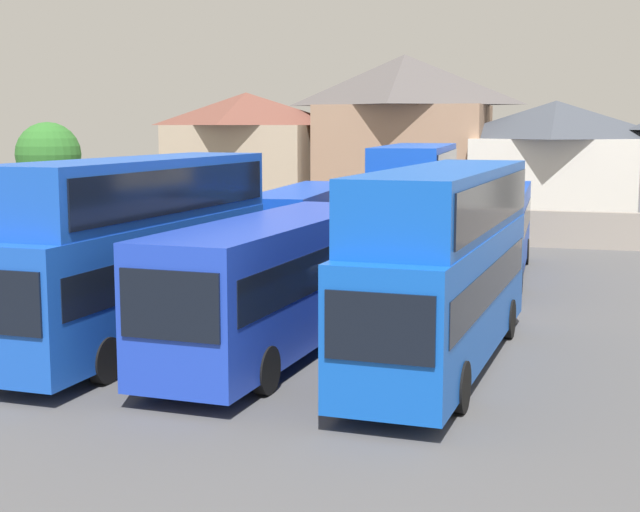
# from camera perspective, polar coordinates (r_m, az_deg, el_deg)

# --- Properties ---
(ground) EXTENTS (140.00, 140.00, 0.00)m
(ground) POSITION_cam_1_polar(r_m,az_deg,el_deg) (41.60, 6.06, -0.18)
(ground) COLOR #4C4C4F
(depot_boundary_wall) EXTENTS (56.00, 0.50, 1.80)m
(depot_boundary_wall) POSITION_cam_1_polar(r_m,az_deg,el_deg) (47.21, 7.43, 1.87)
(depot_boundary_wall) COLOR gray
(depot_boundary_wall) RESTS_ON ground
(bus_1) EXTENTS (2.87, 11.77, 5.06)m
(bus_1) POSITION_cam_1_polar(r_m,az_deg,el_deg) (25.31, -11.06, 0.92)
(bus_1) COLOR blue
(bus_1) RESTS_ON ground
(bus_2) EXTENTS (3.05, 11.31, 3.54)m
(bus_2) POSITION_cam_1_polar(r_m,az_deg,el_deg) (23.89, -2.79, -1.37)
(bus_2) COLOR blue
(bus_2) RESTS_ON ground
(bus_3) EXTENTS (2.90, 11.78, 4.90)m
(bus_3) POSITION_cam_1_polar(r_m,az_deg,el_deg) (22.89, 7.71, 0.04)
(bus_3) COLOR blue
(bus_3) RESTS_ON ground
(bus_4) EXTENTS (3.32, 11.04, 3.36)m
(bus_4) POSITION_cam_1_polar(r_m,az_deg,el_deg) (38.00, -0.96, 2.00)
(bus_4) COLOR blue
(bus_4) RESTS_ON ground
(bus_5) EXTENTS (3.46, 10.91, 5.14)m
(bus_5) POSITION_cam_1_polar(r_m,az_deg,el_deg) (37.51, 5.89, 3.36)
(bus_5) COLOR blue
(bus_5) RESTS_ON ground
(bus_6) EXTENTS (2.97, 11.92, 3.46)m
(bus_6) POSITION_cam_1_polar(r_m,az_deg,el_deg) (36.99, 10.71, 1.78)
(bus_6) COLOR blue
(bus_6) RESTS_ON ground
(house_terrace_left) EXTENTS (9.34, 6.81, 7.97)m
(house_terrace_left) POSITION_cam_1_polar(r_m,az_deg,el_deg) (58.48, -4.55, 6.20)
(house_terrace_left) COLOR tan
(house_terrace_left) RESTS_ON ground
(house_terrace_centre) EXTENTS (10.24, 6.58, 10.10)m
(house_terrace_centre) POSITION_cam_1_polar(r_m,az_deg,el_deg) (55.98, 5.18, 7.23)
(house_terrace_centre) COLOR #9E7A60
(house_terrace_centre) RESTS_ON ground
(house_terrace_right) EXTENTS (9.43, 6.40, 7.32)m
(house_terrace_right) POSITION_cam_1_polar(r_m,az_deg,el_deg) (54.15, 14.26, 5.48)
(house_terrace_right) COLOR silver
(house_terrace_right) RESTS_ON ground
(tree_left_of_lot) EXTENTS (3.46, 3.46, 6.12)m
(tree_left_of_lot) POSITION_cam_1_polar(r_m,az_deg,el_deg) (51.85, -16.42, 6.00)
(tree_left_of_lot) COLOR brown
(tree_left_of_lot) RESTS_ON ground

